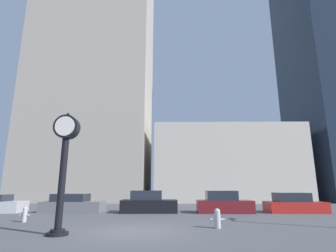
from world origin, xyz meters
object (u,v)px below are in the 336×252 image
Objects in this scene: car_red at (294,204)px; car_black at (148,203)px; car_maroon at (224,203)px; fire_hydrant_far at (217,218)px; car_grey at (72,204)px; street_clock at (64,157)px; fire_hydrant_near at (25,214)px.

car_black is at bearing -178.29° from car_red.
car_maroon reaches higher than fire_hydrant_far.
fire_hydrant_far is (9.13, -7.37, -0.11)m from car_grey.
street_clock is at bearing -144.24° from car_red.
car_grey is at bearing -179.85° from car_red.
car_maroon is at bearing -3.68° from car_black.
street_clock is 15.86m from car_red.
car_grey is 5.47m from fire_hydrant_near.
street_clock is 1.23× the size of car_maroon.
car_red is (10.25, 0.14, -0.07)m from car_black.
fire_hydrant_near is at bearing -92.73° from car_grey.
street_clock is 6.97m from fire_hydrant_far.
street_clock is 9.48m from car_black.
car_red is (12.88, 8.97, -2.33)m from street_clock.
car_grey is at bearing 141.10° from fire_hydrant_far.
car_red reaches higher than fire_hydrant_far.
fire_hydrant_near is (-0.44, -5.45, -0.15)m from car_grey.
car_red is at bearing 4.07° from car_maroon.
car_black is 7.90m from fire_hydrant_far.
street_clock reaches higher than car_grey.
fire_hydrant_near is (-11.20, -5.00, -0.24)m from car_maroon.
car_grey is 11.73m from fire_hydrant_far.
street_clock is 9.90m from car_grey.
car_black is at bearing 73.43° from street_clock.
car_red is at bearing 1.12° from car_grey.
street_clock is 1.19× the size of car_black.
fire_hydrant_far is at bearing -11.33° from fire_hydrant_near.
street_clock is 1.07× the size of car_grey.
car_grey is 10.77m from car_maroon.
car_grey is at bearing 173.67° from car_black.
car_red is 9.75m from fire_hydrant_far.
car_black reaches higher than car_grey.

